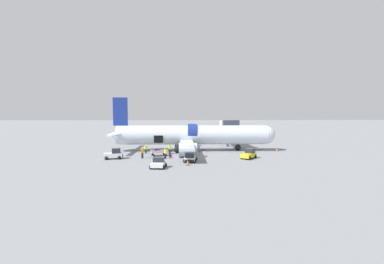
% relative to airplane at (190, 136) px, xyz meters
% --- Properties ---
extents(ground_plane, '(500.00, 500.00, 0.00)m').
position_rel_airplane_xyz_m(ground_plane, '(0.19, -6.13, -2.98)').
color(ground_plane, gray).
extents(jet_bridge_stub, '(3.25, 8.94, 5.89)m').
position_rel_airplane_xyz_m(jet_bridge_stub, '(8.35, 5.38, 1.37)').
color(jet_bridge_stub, '#4C4C51').
rests_on(jet_bridge_stub, ground_plane).
extents(airplane, '(32.72, 27.48, 10.29)m').
position_rel_airplane_xyz_m(airplane, '(0.00, 0.00, 0.00)').
color(airplane, silver).
rests_on(airplane, ground_plane).
extents(baggage_tug_lead, '(2.26, 2.63, 1.34)m').
position_rel_airplane_xyz_m(baggage_tug_lead, '(-0.30, -11.55, -2.40)').
color(baggage_tug_lead, silver).
rests_on(baggage_tug_lead, ground_plane).
extents(baggage_tug_mid, '(3.19, 2.29, 1.69)m').
position_rel_airplane_xyz_m(baggage_tug_mid, '(-12.38, -8.55, -2.26)').
color(baggage_tug_mid, white).
rests_on(baggage_tug_mid, ground_plane).
extents(baggage_tug_rear, '(2.28, 2.60, 1.38)m').
position_rel_airplane_xyz_m(baggage_tug_rear, '(-4.62, -15.62, -2.38)').
color(baggage_tug_rear, silver).
rests_on(baggage_tug_rear, ground_plane).
extents(baggage_tug_spare, '(3.02, 3.26, 1.59)m').
position_rel_airplane_xyz_m(baggage_tug_spare, '(9.26, -8.84, -2.30)').
color(baggage_tug_spare, yellow).
rests_on(baggage_tug_spare, ground_plane).
extents(baggage_cart_loading, '(3.80, 2.33, 1.20)m').
position_rel_airplane_xyz_m(baggage_cart_loading, '(-5.44, -5.71, -2.41)').
color(baggage_cart_loading, '#B7BABF').
rests_on(baggage_cart_loading, ground_plane).
extents(ground_crew_loader_a, '(0.56, 0.59, 1.79)m').
position_rel_airplane_xyz_m(ground_crew_loader_a, '(-7.95, -8.11, -2.04)').
color(ground_crew_loader_a, black).
rests_on(ground_crew_loader_a, ground_plane).
extents(ground_crew_loader_b, '(0.52, 0.61, 1.78)m').
position_rel_airplane_xyz_m(ground_crew_loader_b, '(-4.21, -8.57, -2.05)').
color(ground_crew_loader_b, black).
rests_on(ground_crew_loader_b, ground_plane).
extents(ground_crew_driver, '(0.55, 0.44, 1.57)m').
position_rel_airplane_xyz_m(ground_crew_driver, '(-8.16, -2.98, -2.16)').
color(ground_crew_driver, black).
rests_on(ground_crew_driver, ground_plane).
extents(ground_crew_supervisor, '(0.57, 0.59, 1.81)m').
position_rel_airplane_xyz_m(ground_crew_supervisor, '(-3.77, -3.71, -2.03)').
color(ground_crew_supervisor, '#1E2338').
rests_on(ground_crew_supervisor, ground_plane).
extents(suitcase_on_tarmac_upright, '(0.46, 0.37, 0.65)m').
position_rel_airplane_xyz_m(suitcase_on_tarmac_upright, '(-3.47, -7.38, -2.71)').
color(suitcase_on_tarmac_upright, '#721951').
rests_on(suitcase_on_tarmac_upright, ground_plane).
extents(safety_cone_nose, '(0.57, 0.57, 0.55)m').
position_rel_airplane_xyz_m(safety_cone_nose, '(16.75, -0.83, -2.73)').
color(safety_cone_nose, black).
rests_on(safety_cone_nose, ground_plane).
extents(safety_cone_engine_left, '(0.43, 0.43, 0.77)m').
position_rel_airplane_xyz_m(safety_cone_engine_left, '(-0.68, -14.04, -2.62)').
color(safety_cone_engine_left, black).
rests_on(safety_cone_engine_left, ground_plane).
extents(safety_cone_wingtip, '(0.47, 0.47, 0.77)m').
position_rel_airplane_xyz_m(safety_cone_wingtip, '(0.62, -6.97, -2.62)').
color(safety_cone_wingtip, black).
rests_on(safety_cone_wingtip, ground_plane).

